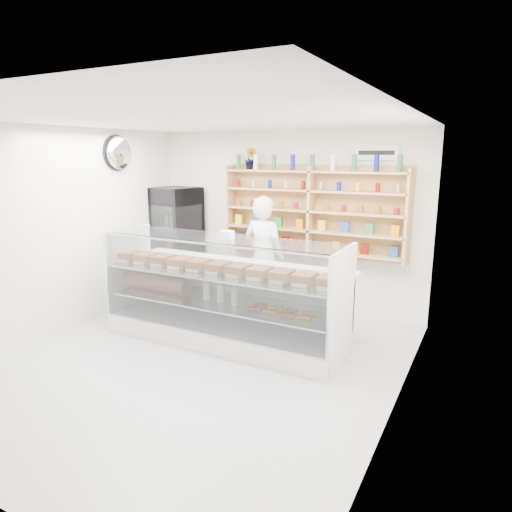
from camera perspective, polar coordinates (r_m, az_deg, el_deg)
The scene contains 8 objects.
room at distance 5.14m, azimuth -7.85°, elevation 0.95°, with size 5.00×5.00×5.00m.
display_counter at distance 6.06m, azimuth -4.05°, elevation -7.18°, with size 3.23×0.97×1.41m.
shop_worker at distance 6.84m, azimuth 0.98°, elevation -0.14°, with size 0.67×0.44×1.84m, color silver.
drinks_cooler at distance 7.98m, azimuth -9.76°, elevation 1.70°, with size 0.79×0.77×1.88m.
wall_shelving at distance 6.92m, azimuth 6.90°, elevation 5.59°, with size 2.84×0.28×1.33m.
potted_plant at distance 7.31m, azimuth -0.69°, elevation 12.08°, with size 0.18×0.15×0.34m, color #1E6626.
security_mirror at distance 7.35m, azimuth -16.71°, elevation 12.25°, with size 0.15×0.50×0.50m, color silver.
wall_sign at distance 6.74m, azimuth 14.84°, elevation 12.38°, with size 0.62×0.03×0.20m, color white.
Camera 1 is at (2.94, -4.09, 2.42)m, focal length 32.00 mm.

